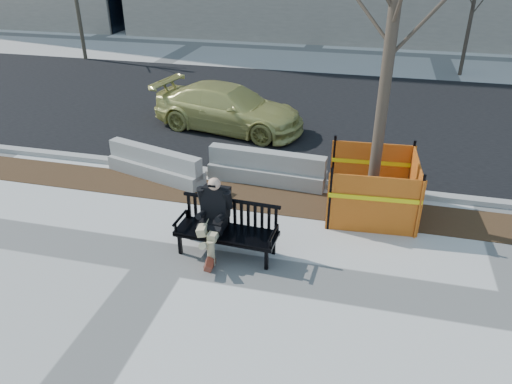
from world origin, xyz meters
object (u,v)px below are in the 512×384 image
sedan (229,129)px  jersey_barrier_right (266,182)px  bench (227,253)px  tree_fence (369,212)px  seated_man (215,249)px  jersey_barrier_left (156,177)px

sedan → jersey_barrier_right: sedan is taller
bench → sedan: sedan is taller
tree_fence → jersey_barrier_right: (-2.43, 0.83, 0.00)m
seated_man → tree_fence: tree_fence is taller
bench → jersey_barrier_right: bearing=92.0°
tree_fence → jersey_barrier_left: bearing=175.0°
seated_man → jersey_barrier_left: 3.49m
bench → jersey_barrier_right: (0.05, 3.03, 0.00)m
seated_man → sedan: seated_man is taller
tree_fence → jersey_barrier_right: size_ratio=2.41×
bench → jersey_barrier_left: size_ratio=0.72×
seated_man → tree_fence: size_ratio=0.22×
sedan → jersey_barrier_right: 3.71m
seated_man → bench: bearing=-11.2°
bench → seated_man: 0.26m
bench → jersey_barrier_left: 3.72m
sedan → jersey_barrier_left: bearing=178.4°
seated_man → sedan: 6.36m
tree_fence → jersey_barrier_right: bearing=161.1°
bench → seated_man: seated_man is taller
bench → sedan: (-1.84, 6.22, 0.00)m
bench → tree_fence: bearing=44.4°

